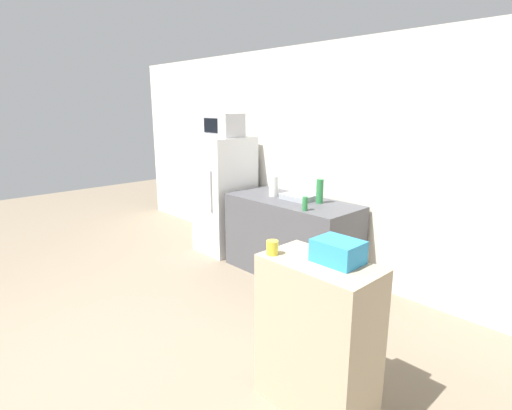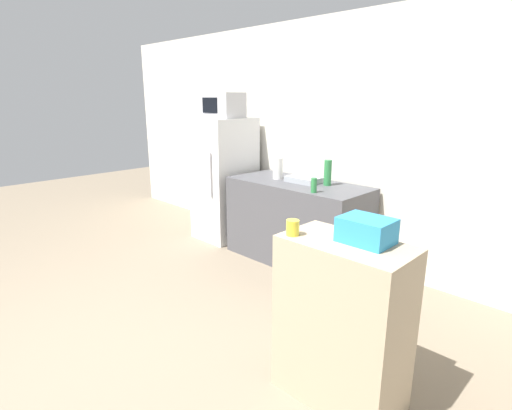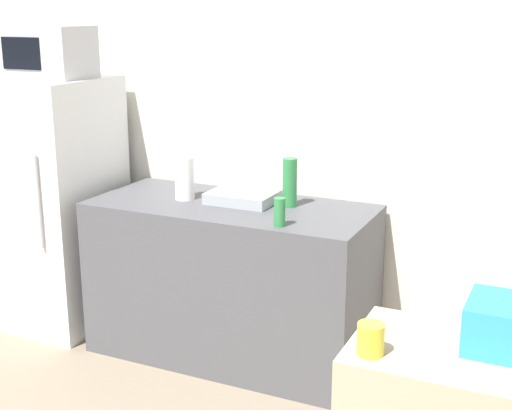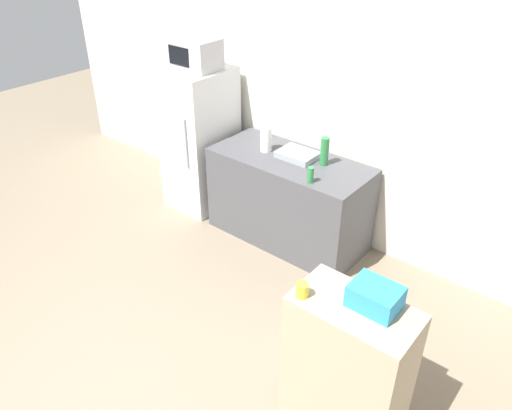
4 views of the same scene
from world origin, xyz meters
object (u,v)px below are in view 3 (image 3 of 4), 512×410
at_px(refrigerator, 59,204).
at_px(bottle_short, 280,212).
at_px(bottle_tall, 289,182).
at_px(paper_towel_roll, 184,178).
at_px(microwave, 48,52).
at_px(jar, 371,339).

height_order(refrigerator, bottle_short, refrigerator).
bearing_deg(bottle_tall, bottle_short, -74.71).
bearing_deg(paper_towel_roll, refrigerator, -178.58).
xyz_separation_m(microwave, jar, (2.42, -1.57, -0.63)).
distance_m(refrigerator, bottle_tall, 1.50).
height_order(bottle_tall, bottle_short, bottle_tall).
bearing_deg(bottle_short, microwave, 171.66).
bearing_deg(microwave, bottle_tall, 5.02).
relative_size(bottle_short, jar, 1.58).
height_order(microwave, bottle_short, microwave).
xyz_separation_m(bottle_tall, bottle_short, (0.10, -0.36, -0.06)).
bearing_deg(microwave, paper_towel_roll, 1.49).
distance_m(refrigerator, paper_towel_roll, 0.92).
bearing_deg(bottle_short, bottle_tall, 105.29).
height_order(microwave, bottle_tall, microwave).
bearing_deg(paper_towel_roll, bottle_short, -20.27).
xyz_separation_m(microwave, paper_towel_roll, (0.89, 0.02, -0.67)).
xyz_separation_m(bottle_short, paper_towel_roll, (-0.69, 0.25, 0.05)).
xyz_separation_m(microwave, bottle_tall, (1.48, 0.13, -0.66)).
relative_size(microwave, jar, 5.43).
distance_m(bottle_tall, paper_towel_roll, 0.60).
relative_size(bottle_short, paper_towel_roll, 0.60).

